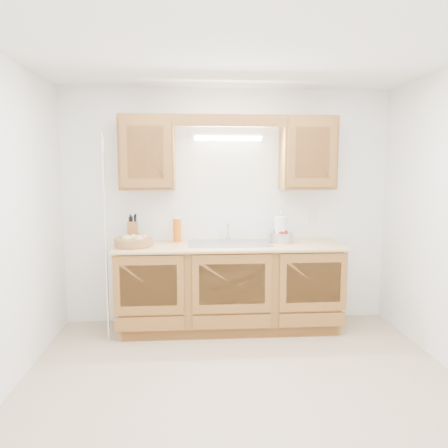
{
  "coord_description": "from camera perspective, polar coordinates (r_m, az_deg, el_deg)",
  "views": [
    {
      "loc": [
        -0.37,
        -3.2,
        1.67
      ],
      "look_at": [
        -0.08,
        0.85,
        1.15
      ],
      "focal_mm": 35.0,
      "sensor_mm": 36.0,
      "label": 1
    }
  ],
  "objects": [
    {
      "name": "knife_block",
      "position": [
        4.64,
        -11.83,
        -1.04
      ],
      "size": [
        0.12,
        0.19,
        0.31
      ],
      "rotation": [
        0.0,
        0.0,
        0.1
      ],
      "color": "#92602B",
      "rests_on": "countertop"
    },
    {
      "name": "outlet_plate",
      "position": [
        4.91,
        11.57,
        1.05
      ],
      "size": [
        0.08,
        0.01,
        0.12
      ],
      "primitive_type": "cube",
      "color": "white",
      "rests_on": "room"
    },
    {
      "name": "base_cabinets",
      "position": [
        4.59,
        0.72,
        -8.27
      ],
      "size": [
        2.2,
        0.6,
        0.86
      ],
      "primitive_type": "cube",
      "color": "#92602B",
      "rests_on": "ground"
    },
    {
      "name": "orange_canister",
      "position": [
        4.62,
        -6.13,
        -0.73
      ],
      "size": [
        0.11,
        0.11,
        0.26
      ],
      "rotation": [
        0.0,
        0.0,
        -0.35
      ],
      "color": "orange",
      "rests_on": "countertop"
    },
    {
      "name": "wire_shelf_pole",
      "position": [
        4.28,
        -15.22,
        -1.99
      ],
      "size": [
        0.03,
        0.03,
        2.0
      ],
      "primitive_type": "cylinder",
      "color": "silver",
      "rests_on": "ground"
    },
    {
      "name": "sink",
      "position": [
        4.51,
        0.72,
        -3.48
      ],
      "size": [
        0.84,
        0.46,
        0.36
      ],
      "color": "#9E9EA3",
      "rests_on": "countertop"
    },
    {
      "name": "fluorescent_fixture",
      "position": [
        4.65,
        0.52,
        11.32
      ],
      "size": [
        0.76,
        0.08,
        0.08
      ],
      "color": "white",
      "rests_on": "room"
    },
    {
      "name": "upper_cabinet_left",
      "position": [
        4.57,
        -9.97,
        9.12
      ],
      "size": [
        0.55,
        0.33,
        0.75
      ],
      "primitive_type": "cube",
      "color": "#92602B",
      "rests_on": "room"
    },
    {
      "name": "paper_towel",
      "position": [
        4.61,
        7.36,
        -0.72
      ],
      "size": [
        0.16,
        0.16,
        0.32
      ],
      "rotation": [
        0.0,
        0.0,
        0.32
      ],
      "color": "silver",
      "rests_on": "countertop"
    },
    {
      "name": "countertop",
      "position": [
        4.48,
        0.74,
        -2.88
      ],
      "size": [
        2.3,
        0.63,
        0.04
      ],
      "primitive_type": "cube",
      "color": "#D3B66F",
      "rests_on": "base_cabinets"
    },
    {
      "name": "apple_bowl",
      "position": [
        4.61,
        7.39,
        -1.64
      ],
      "size": [
        0.26,
        0.26,
        0.14
      ],
      "rotation": [
        0.0,
        0.0,
        -0.0
      ],
      "color": "silver",
      "rests_on": "countertop"
    },
    {
      "name": "valance",
      "position": [
        4.44,
        0.76,
        13.37
      ],
      "size": [
        2.2,
        0.05,
        0.12
      ],
      "primitive_type": "cube",
      "color": "#92602B",
      "rests_on": "room"
    },
    {
      "name": "soap_bottle",
      "position": [
        4.73,
        7.07,
        -1.09
      ],
      "size": [
        0.1,
        0.1,
        0.17
      ],
      "primitive_type": "imported",
      "rotation": [
        0.0,
        0.0,
        0.33
      ],
      "color": "#225CAA",
      "rests_on": "countertop"
    },
    {
      "name": "upper_cabinet_right",
      "position": [
        4.7,
        10.87,
        9.05
      ],
      "size": [
        0.55,
        0.33,
        0.75
      ],
      "primitive_type": "cube",
      "color": "#92602B",
      "rests_on": "room"
    },
    {
      "name": "room",
      "position": [
        3.25,
        2.49,
        -0.14
      ],
      "size": [
        3.52,
        3.5,
        2.5
      ],
      "color": "#C7B390",
      "rests_on": "ground"
    },
    {
      "name": "fruit_basket",
      "position": [
        4.44,
        -11.72,
        -2.17
      ],
      "size": [
        0.43,
        0.43,
        0.12
      ],
      "rotation": [
        0.0,
        0.0,
        0.15
      ],
      "color": "#B07B47",
      "rests_on": "countertop"
    },
    {
      "name": "sponge",
      "position": [
        4.79,
        6.94,
        -1.89
      ],
      "size": [
        0.13,
        0.09,
        0.02
      ],
      "rotation": [
        0.0,
        0.0,
        -0.14
      ],
      "color": "#CC333F",
      "rests_on": "countertop"
    }
  ]
}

